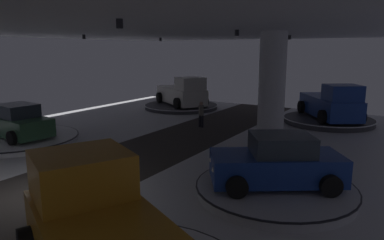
{
  "coord_description": "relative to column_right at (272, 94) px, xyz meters",
  "views": [
    {
      "loc": [
        10.22,
        -6.57,
        4.76
      ],
      "look_at": [
        1.49,
        7.67,
        1.4
      ],
      "focal_mm": 33.41,
      "sensor_mm": 36.0,
      "label": 1
    }
  ],
  "objects": [
    {
      "name": "display_platform_deep_right",
      "position": [
        1.0,
        8.36,
        -2.55
      ],
      "size": [
        5.68,
        5.68,
        0.35
      ],
      "color": "#333338",
      "rests_on": "ground"
    },
    {
      "name": "ground",
      "position": [
        -4.91,
        -8.96,
        -2.77
      ],
      "size": [
        24.0,
        44.0,
        0.06
      ],
      "color": "silver"
    },
    {
      "name": "display_car_mid_left",
      "position": [
        -11.67,
        -4.98,
        -1.69
      ],
      "size": [
        4.37,
        2.58,
        1.71
      ],
      "color": "#2D5638",
      "rests_on": "display_platform_mid_left"
    },
    {
      "name": "display_car_mid_right",
      "position": [
        1.86,
        -4.61,
        -1.65
      ],
      "size": [
        4.5,
        3.82,
        1.71
      ],
      "color": "navy",
      "rests_on": "display_platform_mid_right"
    },
    {
      "name": "pickup_truck_deep_right",
      "position": [
        1.18,
        8.09,
        -1.46
      ],
      "size": [
        4.71,
        5.58,
        2.3
      ],
      "color": "navy",
      "rests_on": "display_platform_deep_right"
    },
    {
      "name": "pickup_truck_deep_left",
      "position": [
        -10.05,
        8.12,
        -1.5
      ],
      "size": [
        5.6,
        4.66,
        2.3
      ],
      "color": "silver",
      "rests_on": "display_platform_deep_left"
    },
    {
      "name": "display_platform_mid_right",
      "position": [
        1.84,
        -4.63,
        -2.56
      ],
      "size": [
        5.25,
        5.25,
        0.34
      ],
      "color": "#B7B7BC",
      "rests_on": "ground"
    },
    {
      "name": "ceiling_with_spotlights",
      "position": [
        -4.91,
        -8.96,
        2.8
      ],
      "size": [
        24.0,
        44.0,
        0.39
      ],
      "color": "silver"
    },
    {
      "name": "column_right",
      "position": [
        0.0,
        0.0,
        0.0
      ],
      "size": [
        1.19,
        1.19,
        5.5
      ],
      "color": "silver",
      "rests_on": "ground"
    },
    {
      "name": "visitor_walking_near",
      "position": [
        -5.4,
        3.01,
        -1.84
      ],
      "size": [
        0.32,
        0.32,
        1.59
      ],
      "color": "black",
      "rests_on": "ground"
    },
    {
      "name": "display_platform_mid_left",
      "position": [
        -11.7,
        -4.98,
        -2.59
      ],
      "size": [
        5.99,
        5.99,
        0.29
      ],
      "color": "silver",
      "rests_on": "ground"
    },
    {
      "name": "display_platform_deep_left",
      "position": [
        -10.32,
        8.29,
        -2.58
      ],
      "size": [
        5.92,
        5.92,
        0.31
      ],
      "color": "#333338",
      "rests_on": "ground"
    }
  ]
}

